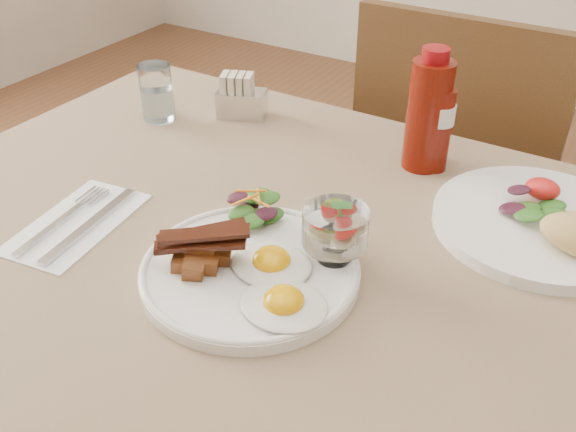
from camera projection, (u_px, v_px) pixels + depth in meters
name	position (u px, v px, depth m)	size (l,w,h in m)	color
table	(314.00, 307.00, 0.90)	(1.33, 0.88, 0.75)	#523419
chair_far	(457.00, 183.00, 1.45)	(0.42, 0.42, 0.93)	#523419
main_plate	(250.00, 272.00, 0.82)	(0.28, 0.28, 0.02)	white
fried_eggs	(277.00, 282.00, 0.77)	(0.18, 0.17, 0.03)	white
bacon_potato_pile	(201.00, 250.00, 0.80)	(0.12, 0.10, 0.05)	brown
side_salad	(255.00, 210.00, 0.89)	(0.08, 0.07, 0.04)	#215416
fruit_cup	(335.00, 228.00, 0.80)	(0.08, 0.08, 0.09)	white
second_plate	(552.00, 225.00, 0.88)	(0.30, 0.30, 0.07)	white
ketchup_bottle	(428.00, 113.00, 1.01)	(0.07, 0.07, 0.20)	#5A0D05
hot_sauce_bottle	(439.00, 125.00, 1.01)	(0.05, 0.05, 0.16)	#5A0D05
sugar_caddy	(240.00, 99.00, 1.20)	(0.10, 0.08, 0.08)	silver
water_glass	(157.00, 96.00, 1.18)	(0.06, 0.06, 0.10)	white
napkin_cutlery	(77.00, 223.00, 0.92)	(0.14, 0.22, 0.01)	white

